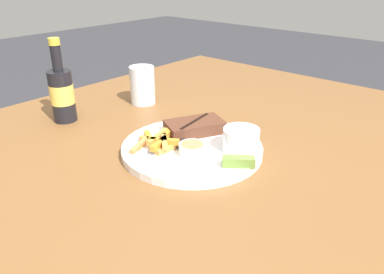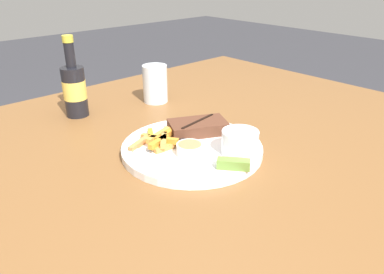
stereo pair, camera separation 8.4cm
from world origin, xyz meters
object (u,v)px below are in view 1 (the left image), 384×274
pickle_spear (238,162)px  coleslaw_cup (241,139)px  fork_utensil (156,150)px  drinking_glass (142,85)px  knife_utensil (181,137)px  beer_bottle (62,93)px  steak_portion (195,127)px  dipping_sauce_cup (192,149)px  dinner_plate (192,149)px

pickle_spear → coleslaw_cup: bearing=30.7°
fork_utensil → drinking_glass: bearing=80.5°
coleslaw_cup → knife_utensil: size_ratio=0.61×
beer_bottle → pickle_spear: bearing=-82.2°
coleslaw_cup → knife_utensil: coleslaw_cup is taller
steak_portion → dipping_sauce_cup: steak_portion is taller
pickle_spear → beer_bottle: 0.53m
knife_utensil → fork_utensil: bearing=137.3°
beer_bottle → coleslaw_cup: bearing=-74.7°
dipping_sauce_cup → pickle_spear: size_ratio=0.88×
drinking_glass → steak_portion: bearing=-108.0°
pickle_spear → beer_bottle: beer_bottle is taller
pickle_spear → knife_utensil: bearing=83.1°
dinner_plate → pickle_spear: bearing=-94.7°
coleslaw_cup → drinking_glass: drinking_glass is taller
pickle_spear → fork_utensil: bearing=110.0°
dipping_sauce_cup → beer_bottle: size_ratio=0.26×
fork_utensil → dipping_sauce_cup: bearing=-31.8°
steak_portion → pickle_spear: steak_portion is taller
dinner_plate → coleslaw_cup: size_ratio=4.02×
coleslaw_cup → pickle_spear: coleslaw_cup is taller
pickle_spear → fork_utensil: (-0.06, 0.17, -0.01)m
dinner_plate → knife_utensil: size_ratio=2.45×
beer_bottle → fork_utensil: bearing=-88.6°
drinking_glass → pickle_spear: bearing=-109.3°
coleslaw_cup → fork_utensil: bearing=131.8°
fork_utensil → dinner_plate: bearing=0.0°
coleslaw_cup → knife_utensil: (-0.04, 0.14, -0.03)m
steak_portion → dipping_sauce_cup: bearing=-142.1°
dinner_plate → coleslaw_cup: bearing=-63.2°
fork_utensil → knife_utensil: bearing=31.6°
beer_bottle → drinking_glass: 0.24m
dipping_sauce_cup → knife_utensil: size_ratio=0.44×
steak_portion → fork_utensil: steak_portion is taller
coleslaw_cup → knife_utensil: 0.15m
beer_bottle → drinking_glass: (0.23, -0.06, -0.02)m
knife_utensil → pickle_spear: bearing=-142.7°
knife_utensil → drinking_glass: bearing=17.9°
knife_utensil → drinking_glass: drinking_glass is taller
fork_utensil → drinking_glass: size_ratio=1.08×
fork_utensil → beer_bottle: size_ratio=0.55×
steak_portion → fork_utensil: size_ratio=1.27×
steak_portion → coleslaw_cup: size_ratio=1.98×
coleslaw_cup → beer_bottle: bearing=105.3°
steak_portion → knife_utensil: 0.05m
steak_portion → pickle_spear: (-0.07, -0.18, -0.00)m
dipping_sauce_cup → beer_bottle: bearing=96.6°
dipping_sauce_cup → steak_portion: bearing=37.9°
knife_utensil → coleslaw_cup: bearing=-120.6°
dipping_sauce_cup → beer_bottle: (-0.05, 0.42, 0.05)m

